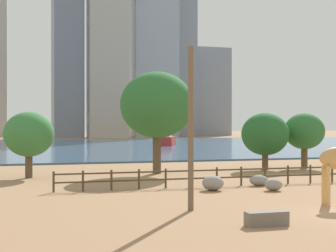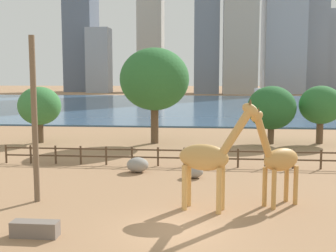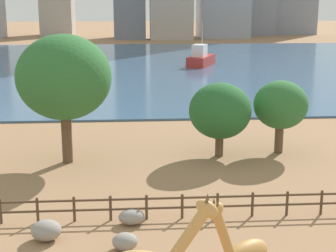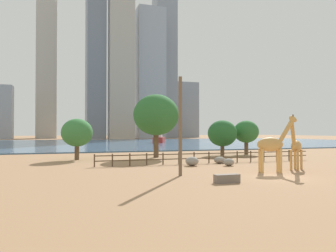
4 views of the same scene
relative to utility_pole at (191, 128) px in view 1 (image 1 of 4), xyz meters
name	(u,v)px [view 1 (image 1 of 4)]	position (x,y,z in m)	size (l,w,h in m)	color
ground_plane	(96,146)	(7.07, 76.77, -4.01)	(400.00, 400.00, 0.00)	#9E7551
harbor_water	(99,146)	(7.07, 73.77, -3.91)	(180.00, 86.00, 0.20)	#3D6084
utility_pole	(191,128)	(0.00, 0.00, 0.00)	(0.28, 0.28, 8.02)	brown
boulder_near_fence	(213,183)	(3.85, 6.77, -3.53)	(1.40, 1.27, 0.95)	gray
boulder_by_pole	(273,185)	(7.48, 5.56, -3.63)	(1.15, 1.02, 0.77)	gray
boulder_small	(259,180)	(7.79, 8.23, -3.64)	(1.33, 0.99, 0.75)	gray
feeding_trough	(267,219)	(1.77, -4.47, -3.71)	(1.80, 0.60, 0.60)	#72665B
enclosure_fence	(244,174)	(6.91, 8.77, -3.26)	(26.12, 0.14, 1.30)	#4C3826
tree_left_large	(29,135)	(-7.17, 18.00, -0.60)	(3.91, 3.91, 5.19)	brown
tree_center_broad	(304,131)	(18.52, 19.96, -0.49)	(3.87, 3.87, 5.30)	brown
tree_right_tall	(157,105)	(3.43, 18.70, 1.84)	(6.30, 6.30, 8.72)	brown
tree_left_small	(265,134)	(14.04, 19.40, -0.73)	(4.38, 4.38, 5.27)	brown
boat_ferry	(166,139)	(19.61, 70.80, -2.59)	(5.90, 8.66, 7.35)	#B22D28
skyline_tower_needle	(108,8)	(19.59, 135.30, 36.43)	(12.15, 8.52, 80.87)	#ADA89E
skyline_block_central	(204,92)	(60.39, 158.18, 12.36)	(17.87, 10.51, 32.74)	gray
skyline_tower_glass	(152,35)	(35.80, 142.52, 29.97)	(14.42, 15.35, 67.95)	#939EAD
skyline_tower_far	(67,21)	(7.67, 140.34, 32.75)	(9.03, 13.87, 73.51)	slate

